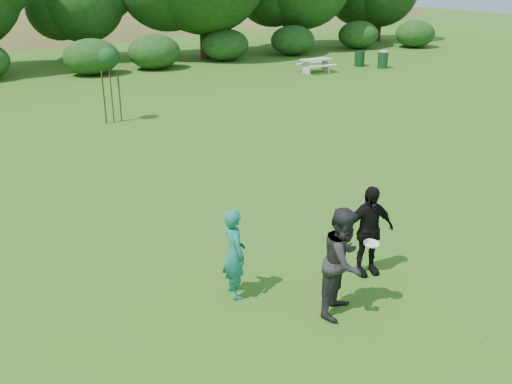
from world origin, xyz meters
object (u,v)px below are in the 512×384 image
trash_can_near (360,59)px  picnic_table (316,63)px  player_teal (234,253)px  trash_can_lidded (383,59)px  player_grey (343,261)px  sapling (108,59)px  player_black (368,231)px

trash_can_near → picnic_table: 3.55m
player_teal → trash_can_near: bearing=-38.6°
player_teal → trash_can_lidded: bearing=-41.6°
player_grey → sapling: 14.84m
player_grey → trash_can_near: (16.89, 20.83, -0.52)m
picnic_table → player_teal: bearing=-127.9°
picnic_table → sapling: bearing=-157.3°
player_grey → trash_can_lidded: (17.69, 19.65, -0.43)m
player_black → player_grey: bearing=-134.8°
player_grey → picnic_table: bearing=23.5°
player_teal → player_grey: player_grey is taller
player_grey → sapling: bearing=56.4°
player_grey → picnic_table: (13.38, 20.31, -0.45)m
player_teal → sapling: size_ratio=0.60×
player_teal → player_grey: bearing=-129.9°
player_grey → player_black: (1.23, 0.85, -0.06)m
player_teal → player_grey: size_ratio=0.87×
player_grey → sapling: sapling is taller
sapling → trash_can_lidded: bearing=15.5°
trash_can_lidded → trash_can_near: bearing=123.8°
trash_can_near → sapling: (-16.76, -6.07, 1.97)m
player_teal → sapling: (1.52, 13.40, 1.57)m
player_teal → trash_can_lidded: (19.07, 18.28, -0.31)m
player_black → trash_can_lidded: bearing=59.4°
player_grey → trash_can_near: 26.83m
trash_can_lidded → player_teal: bearing=-136.2°
trash_can_near → picnic_table: (-3.51, -0.53, 0.07)m
sapling → picnic_table: size_ratio=1.58×
player_grey → player_black: bearing=1.5°
picnic_table → player_grey: bearing=-123.4°
player_teal → picnic_table: bearing=-33.4°
trash_can_near → sapling: 17.93m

